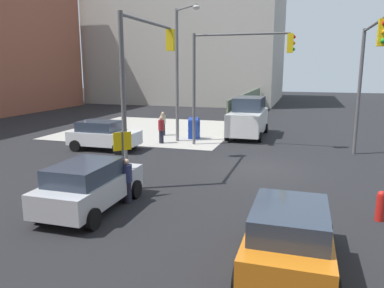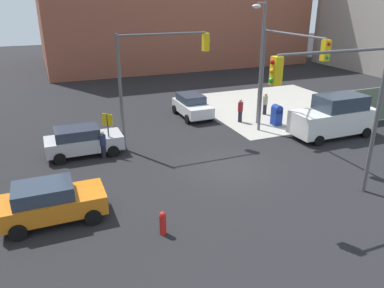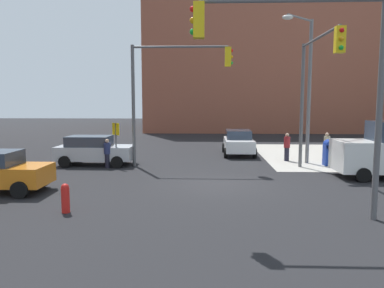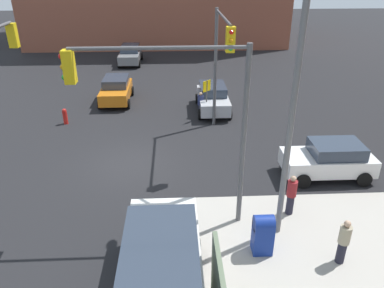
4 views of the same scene
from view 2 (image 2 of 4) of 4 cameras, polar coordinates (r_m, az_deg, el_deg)
name	(u,v)px [view 2 (image 2 of 4)]	position (r m, az deg, el deg)	size (l,w,h in m)	color
ground_plane	(230,168)	(19.53, 5.76, -3.63)	(120.00, 120.00, 0.00)	black
sidewalk_corner	(277,106)	(31.22, 12.80, 5.68)	(12.00, 12.00, 0.01)	#ADA89E
building_warehouse_north	(168,0)	(52.32, -3.69, 21.05)	(32.00, 18.00, 15.64)	#93513D
traffic_signal_nw_corner	(156,67)	(21.23, -5.52, 11.58)	(5.42, 0.36, 6.50)	#59595B
traffic_signal_se_corner	(341,96)	(15.87, 21.74, 6.78)	(5.62, 0.36, 6.50)	#59595B
traffic_signal_ne_corner	(284,65)	(22.34, 13.89, 11.61)	(0.36, 5.75, 6.50)	#59595B
street_lamp_corner	(261,56)	(25.22, 10.41, 13.08)	(2.05, 2.00, 8.00)	slate
warning_sign_two_way	(108,127)	(20.97, -12.70, 2.58)	(0.48, 0.48, 2.40)	#4C4C4C
mailbox_blue	(277,114)	(26.32, 12.78, 4.45)	(0.56, 0.64, 1.43)	navy
fire_hydrant	(163,223)	(14.18, -4.48, -11.85)	(0.26, 0.26, 0.94)	red
hatchback_orange	(51,202)	(15.72, -20.66, -8.21)	(3.93, 2.02, 1.62)	orange
hatchback_silver	(82,141)	(21.57, -16.35, 0.50)	(4.14, 2.02, 1.62)	#B7BABF
coupe_white	(192,106)	(27.49, 0.00, 5.88)	(2.02, 3.88, 1.62)	white
van_white_delivery	(335,117)	(25.08, 20.90, 3.93)	(5.40, 2.32, 2.62)	white
pedestrian_crossing	(240,110)	(26.47, 7.38, 5.12)	(0.36, 0.36, 1.66)	maroon
pedestrian_waiting	(265,104)	(28.53, 11.08, 6.06)	(0.36, 0.36, 1.62)	#9E937A
pedestrian_walking_north	(103,144)	(20.90, -13.42, -0.03)	(0.36, 0.36, 1.54)	navy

